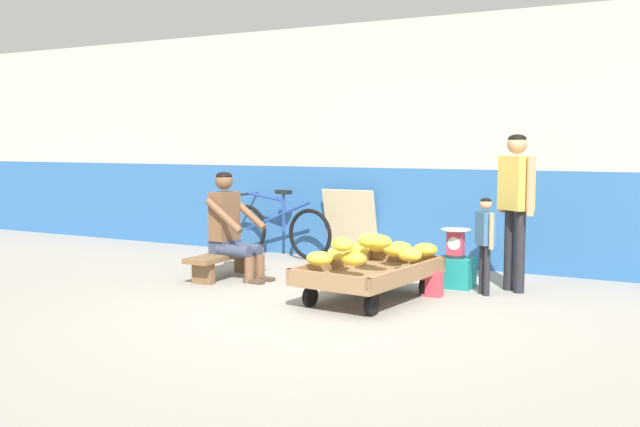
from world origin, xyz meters
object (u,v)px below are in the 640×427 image
Objects in this scene: plastic_crate at (455,273)px; sign_board at (351,225)px; customer_child at (485,235)px; customer_adult at (516,194)px; vendor_seated at (231,226)px; bicycle_near_left at (277,229)px; shopping_bag at (433,284)px; weighing_scale at (456,243)px; banana_cart at (370,275)px; low_bench at (225,259)px.

sign_board is at bearing 147.79° from plastic_crate.
customer_child reaches higher than sign_board.
vendor_seated is at bearing -164.32° from customer_adult.
vendor_seated reaches higher than bicycle_near_left.
customer_child is at bearing -19.61° from bicycle_near_left.
bicycle_near_left is 6.90× the size of shopping_bag.
shopping_bag is (-0.04, -0.53, -0.03)m from plastic_crate.
sign_board is at bearing 147.76° from weighing_scale.
plastic_crate is 0.53m from shopping_bag.
customer_adult reaches higher than customer_child.
customer_adult reaches higher than vendor_seated.
banana_cart is at bearing -132.86° from shopping_bag.
customer_child reaches higher than shopping_bag.
bicycle_near_left is (-0.41, 1.56, -0.21)m from vendor_seated.
banana_cart is 1.33× the size of vendor_seated.
banana_cart is at bearing -137.38° from customer_child.
banana_cart is 6.30× the size of shopping_bag.
weighing_scale is at bearing -17.86° from bicycle_near_left.
low_bench reaches higher than shopping_bag.
customer_child is at bearing 10.47° from vendor_seated.
weighing_scale is at bearing 17.36° from vendor_seated.
bicycle_near_left is at bearing 166.60° from customer_adult.
vendor_seated is at bearing -106.63° from sign_board.
shopping_bag is (-0.61, -0.61, -0.83)m from customer_adult.
customer_adult reaches higher than low_bench.
vendor_seated is (0.09, -0.01, 0.37)m from low_bench.
customer_adult is at bearing 8.65° from plastic_crate.
banana_cart is 1.66m from customer_adult.
bicycle_near_left is 2.96m from shopping_bag.
customer_adult is (2.90, 0.78, 0.75)m from low_bench.
banana_cart is 1.11m from plastic_crate.
sign_board reaches higher than weighing_scale.
sign_board is at bearing 73.37° from vendor_seated.
vendor_seated reaches higher than banana_cart.
bicycle_near_left is (-2.65, 0.85, -0.10)m from weighing_scale.
plastic_crate is 0.22× the size of bicycle_near_left.
bicycle_near_left is (-2.65, 0.85, 0.20)m from plastic_crate.
customer_adult is at bearing 56.52° from customer_child.
vendor_seated is 2.39m from plastic_crate.
customer_adult is (0.57, 0.09, 0.50)m from weighing_scale.
vendor_seated is 2.36m from weighing_scale.
bicycle_near_left is at bearing 101.58° from low_bench.
plastic_crate is 0.60m from customer_child.
customer_adult is (2.81, 0.79, 0.38)m from vendor_seated.
weighing_scale is at bearing 85.40° from shopping_bag.
vendor_seated is 1.30× the size of sign_board.
customer_child is (0.36, -0.22, 0.42)m from plastic_crate.
plastic_crate is 0.30m from weighing_scale.
low_bench is 1.59m from bicycle_near_left.
low_bench is 1.19× the size of customer_child.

